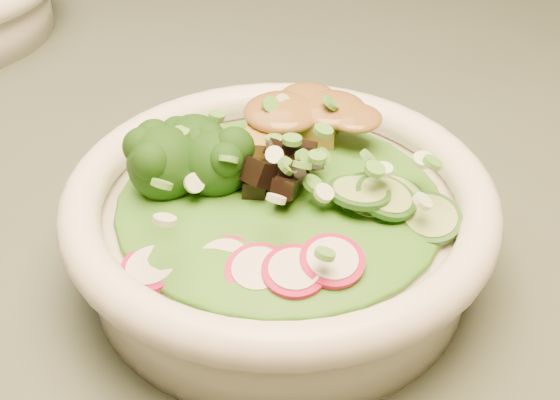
{
  "coord_description": "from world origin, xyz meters",
  "views": [
    {
      "loc": [
        0.15,
        -0.49,
        1.1
      ],
      "look_at": [
        0.13,
        -0.1,
        0.81
      ],
      "focal_mm": 50.0,
      "sensor_mm": 36.0,
      "label": 1
    }
  ],
  "objects": [
    {
      "name": "peanut_sauce",
      "position": [
        0.14,
        -0.04,
        0.84
      ],
      "size": [
        0.07,
        0.06,
        0.02
      ],
      "primitive_type": "ellipsoid",
      "color": "brown",
      "rests_on": "tofu_cubes"
    },
    {
      "name": "tofu_cubes",
      "position": [
        0.14,
        -0.04,
        0.82
      ],
      "size": [
        0.1,
        0.08,
        0.04
      ],
      "primitive_type": null,
      "rotation": [
        0.0,
        0.0,
        -0.27
      ],
      "color": "olive",
      "rests_on": "salad_bowl"
    },
    {
      "name": "radish_slices",
      "position": [
        0.12,
        -0.17,
        0.81
      ],
      "size": [
        0.12,
        0.07,
        0.02
      ],
      "primitive_type": null,
      "rotation": [
        0.0,
        0.0,
        -0.27
      ],
      "color": "#A10C38",
      "rests_on": "salad_bowl"
    },
    {
      "name": "mushroom_heap",
      "position": [
        0.13,
        -0.09,
        0.82
      ],
      "size": [
        0.09,
        0.09,
        0.04
      ],
      "primitive_type": null,
      "rotation": [
        0.0,
        0.0,
        -0.27
      ],
      "color": "black",
      "rests_on": "salad_bowl"
    },
    {
      "name": "dining_table",
      "position": [
        0.0,
        0.0,
        0.64
      ],
      "size": [
        1.2,
        0.8,
        0.75
      ],
      "color": "black",
      "rests_on": "ground"
    },
    {
      "name": "broccoli_florets",
      "position": [
        0.06,
        -0.09,
        0.83
      ],
      "size": [
        0.1,
        0.09,
        0.04
      ],
      "primitive_type": null,
      "rotation": [
        0.0,
        0.0,
        -0.27
      ],
      "color": "black",
      "rests_on": "salad_bowl"
    },
    {
      "name": "salad_bowl",
      "position": [
        0.13,
        -0.1,
        0.79
      ],
      "size": [
        0.27,
        0.27,
        0.07
      ],
      "rotation": [
        0.0,
        0.0,
        -0.27
      ],
      "color": "white",
      "rests_on": "dining_table"
    },
    {
      "name": "cucumber_slices",
      "position": [
        0.19,
        -0.11,
        0.82
      ],
      "size": [
        0.09,
        0.09,
        0.04
      ],
      "primitive_type": null,
      "rotation": [
        0.0,
        0.0,
        -0.27
      ],
      "color": "#98BF6A",
      "rests_on": "salad_bowl"
    },
    {
      "name": "lettuce_bed",
      "position": [
        0.13,
        -0.1,
        0.81
      ],
      "size": [
        0.21,
        0.21,
        0.02
      ],
      "primitive_type": "ellipsoid",
      "color": "#286415",
      "rests_on": "salad_bowl"
    },
    {
      "name": "scallion_garnish",
      "position": [
        0.13,
        -0.1,
        0.83
      ],
      "size": [
        0.19,
        0.19,
        0.02
      ],
      "primitive_type": null,
      "color": "#559E37",
      "rests_on": "salad_bowl"
    }
  ]
}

